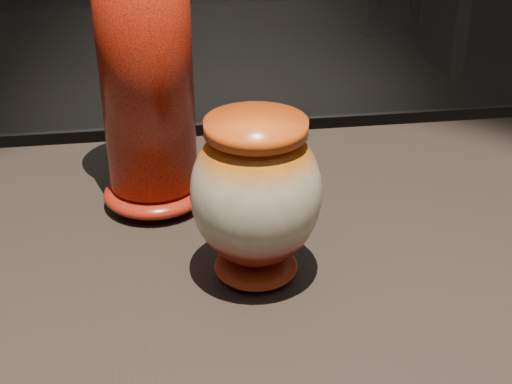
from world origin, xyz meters
TOP-DOWN VIEW (x-y plane):
  - main_vase at (-0.14, 0.01)m, footprint 0.17×0.17m
  - tall_vase at (-0.24, 0.19)m, footprint 0.15×0.15m

SIDE VIEW (x-z plane):
  - main_vase at x=-0.14m, z-range 0.91..1.09m
  - tall_vase at x=-0.24m, z-range 0.89..1.31m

